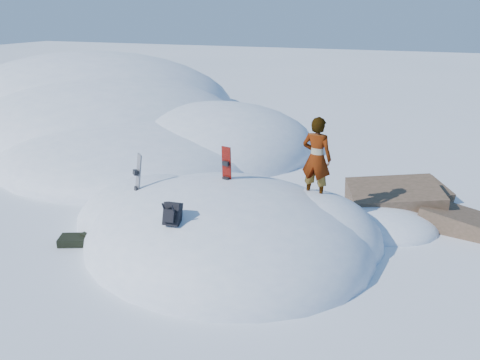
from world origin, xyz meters
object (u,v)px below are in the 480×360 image
(snowboard_red, at_px, (227,173))
(person, at_px, (316,158))
(snowboard_dark, at_px, (137,182))
(backpack, at_px, (172,214))

(snowboard_red, height_order, person, person)
(snowboard_red, bearing_deg, snowboard_dark, -153.88)
(backpack, bearing_deg, snowboard_dark, 132.72)
(snowboard_red, xyz_separation_m, backpack, (-0.28, -2.21, -0.20))
(snowboard_dark, distance_m, person, 4.44)
(snowboard_red, height_order, snowboard_dark, snowboard_red)
(snowboard_dark, bearing_deg, snowboard_red, 54.58)
(backpack, relative_size, person, 0.28)
(snowboard_dark, height_order, backpack, snowboard_dark)
(backpack, xyz_separation_m, person, (2.32, 2.77, 0.63))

